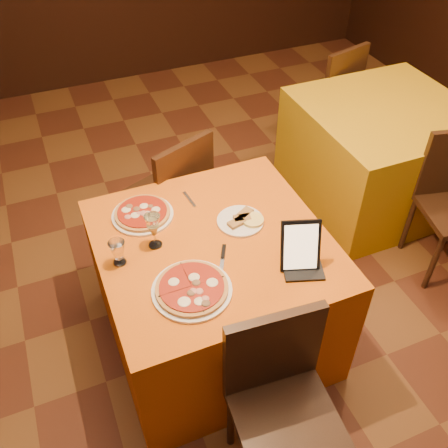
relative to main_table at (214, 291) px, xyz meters
name	(u,v)px	position (x,y,z in m)	size (l,w,h in m)	color
floor	(234,338)	(0.09, -0.07, -0.38)	(6.00, 7.00, 0.01)	#5E2D19
main_table	(214,291)	(0.00, 0.00, 0.00)	(1.10, 1.10, 0.75)	#D9610D
side_table	(379,154)	(1.58, 0.74, 0.00)	(1.10, 1.10, 0.75)	#CA960C
chair_main_near	(287,420)	(0.00, -0.82, 0.08)	(0.43, 0.43, 0.91)	black
chair_main_far	(167,193)	(0.00, 0.80, 0.08)	(0.40, 0.40, 0.91)	black
chair_side_far	(323,95)	(1.58, 1.54, 0.08)	(0.40, 0.40, 0.91)	black
pizza_near	(192,289)	(-0.20, -0.26, 0.39)	(0.35, 0.35, 0.03)	white
pizza_far	(143,214)	(-0.26, 0.30, 0.39)	(0.31, 0.31, 0.03)	white
cutlet_dish	(240,220)	(0.18, 0.07, 0.39)	(0.24, 0.24, 0.03)	white
wine_glass	(154,231)	(-0.26, 0.08, 0.47)	(0.09, 0.09, 0.19)	tan
water_glass	(118,253)	(-0.45, 0.03, 0.44)	(0.07, 0.07, 0.13)	white
tablet	(301,246)	(0.31, -0.29, 0.49)	(0.18, 0.02, 0.24)	black
knife	(222,265)	(-0.02, -0.17, 0.38)	(0.22, 0.02, 0.01)	silver
fork_near	(161,301)	(-0.34, -0.26, 0.38)	(0.17, 0.02, 0.01)	#B4B2B9
fork_far	(189,199)	(0.00, 0.34, 0.38)	(0.14, 0.02, 0.01)	#A7A6AD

